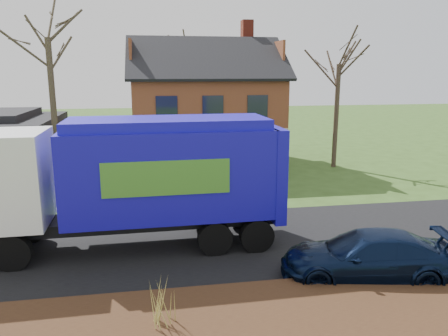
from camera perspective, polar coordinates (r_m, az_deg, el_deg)
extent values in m
plane|color=#2E4918|center=(15.65, -3.19, -9.99)|extent=(120.00, 120.00, 0.00)
cube|color=black|center=(15.64, -3.19, -9.96)|extent=(80.00, 7.00, 0.02)
cube|color=#311B10|center=(10.90, 0.24, -19.86)|extent=(80.00, 3.50, 0.30)
cube|color=#C0B29B|center=(28.97, -2.52, 3.31)|extent=(9.00, 7.50, 2.70)
cube|color=brown|center=(28.65, -2.57, 8.75)|extent=(9.00, 7.50, 2.80)
cube|color=maroon|center=(30.20, 3.01, 17.22)|extent=(0.70, 0.90, 1.60)
cube|color=#C0B29B|center=(28.37, -14.91, 2.60)|extent=(3.50, 5.50, 2.60)
cube|color=black|center=(28.17, -15.07, 5.45)|extent=(3.90, 5.90, 0.24)
cylinder|color=black|center=(15.05, -25.91, -9.88)|extent=(1.15, 0.40, 1.15)
cylinder|color=black|center=(17.15, -23.93, -7.00)|extent=(1.15, 0.40, 1.15)
cylinder|color=black|center=(14.65, -1.20, -9.16)|extent=(1.15, 0.40, 1.15)
cylinder|color=black|center=(16.80, -2.50, -6.28)|extent=(1.15, 0.40, 1.15)
cylinder|color=black|center=(14.94, 4.29, -8.76)|extent=(1.15, 0.40, 1.15)
cylinder|color=black|center=(17.05, 2.30, -6.00)|extent=(1.15, 0.40, 1.15)
cube|color=black|center=(15.45, -10.90, -6.79)|extent=(9.50, 1.45, 0.39)
cube|color=white|center=(15.59, -26.52, -1.19)|extent=(2.57, 2.79, 2.98)
cube|color=#160EAB|center=(15.00, -7.16, -0.45)|extent=(6.98, 2.85, 2.98)
cube|color=#160EAB|center=(14.71, -7.34, 5.83)|extent=(6.65, 2.51, 0.33)
cube|color=#160EAB|center=(15.63, 6.06, -0.30)|extent=(0.42, 2.82, 3.20)
cube|color=#41812A|center=(13.60, -7.50, -1.33)|extent=(3.97, 0.10, 1.10)
cube|color=#41812A|center=(16.33, -8.06, 0.99)|extent=(3.97, 0.10, 1.10)
imported|color=#A5A8AC|center=(19.43, -8.89, -3.30)|extent=(4.73, 3.07, 1.47)
imported|color=black|center=(13.61, 18.13, -10.90)|extent=(5.24, 2.89, 1.44)
cylinder|color=#423827|center=(25.43, -21.35, 6.88)|extent=(0.32, 0.32, 7.72)
cylinder|color=#3E3125|center=(28.34, 14.44, 6.52)|extent=(0.29, 0.29, 6.42)
cylinder|color=#413727|center=(35.44, -4.57, 8.94)|extent=(0.29, 0.29, 7.58)
cone|color=tan|center=(10.52, -8.02, -16.96)|extent=(0.04, 0.04, 1.07)
cone|color=tan|center=(10.51, -8.98, -17.00)|extent=(0.04, 0.04, 1.07)
cone|color=tan|center=(10.52, -7.06, -16.92)|extent=(0.04, 0.04, 1.07)
cone|color=tan|center=(10.63, -8.05, -16.61)|extent=(0.04, 0.04, 1.07)
cone|color=tan|center=(10.40, -8.00, -17.33)|extent=(0.04, 0.04, 1.07)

